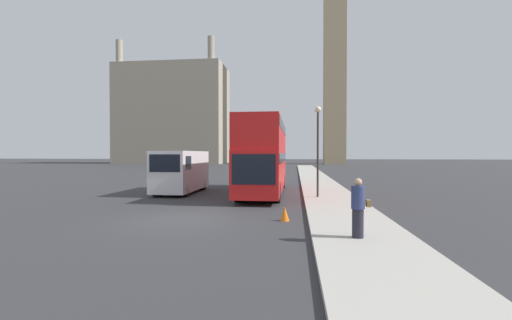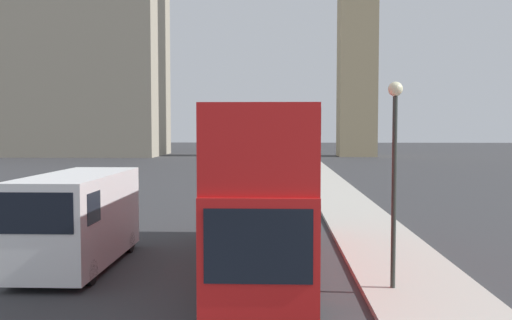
{
  "view_description": "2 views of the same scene",
  "coord_description": "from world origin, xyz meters",
  "px_view_note": "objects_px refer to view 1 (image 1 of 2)",
  "views": [
    {
      "loc": [
        4.51,
        -13.07,
        2.6
      ],
      "look_at": [
        1.76,
        10.88,
        2.15
      ],
      "focal_mm": 24.0,
      "sensor_mm": 36.0,
      "label": 1
    },
    {
      "loc": [
        2.88,
        -7.64,
        4.15
      ],
      "look_at": [
        1.94,
        17.85,
        2.69
      ],
      "focal_mm": 40.0,
      "sensor_mm": 36.0,
      "label": 2
    }
  ],
  "objects_px": {
    "white_van": "(181,171)",
    "pedestrian": "(358,208)",
    "clock_tower": "(335,14)",
    "red_double_decker_bus": "(264,154)",
    "street_lamp": "(318,137)"
  },
  "relations": [
    {
      "from": "pedestrian",
      "to": "clock_tower",
      "type": "bearing_deg",
      "value": 84.13
    },
    {
      "from": "clock_tower",
      "to": "red_double_decker_bus",
      "type": "bearing_deg",
      "value": -100.11
    },
    {
      "from": "white_van",
      "to": "street_lamp",
      "type": "relative_size",
      "value": 1.16
    },
    {
      "from": "white_van",
      "to": "pedestrian",
      "type": "height_order",
      "value": "white_van"
    },
    {
      "from": "white_van",
      "to": "pedestrian",
      "type": "relative_size",
      "value": 3.41
    },
    {
      "from": "clock_tower",
      "to": "white_van",
      "type": "bearing_deg",
      "value": -104.64
    },
    {
      "from": "clock_tower",
      "to": "pedestrian",
      "type": "xyz_separation_m",
      "value": [
        -8.05,
        -78.35,
        -36.97
      ]
    },
    {
      "from": "clock_tower",
      "to": "white_van",
      "type": "relative_size",
      "value": 12.51
    },
    {
      "from": "white_van",
      "to": "pedestrian",
      "type": "bearing_deg",
      "value": -51.39
    },
    {
      "from": "red_double_decker_bus",
      "to": "street_lamp",
      "type": "relative_size",
      "value": 2.19
    },
    {
      "from": "clock_tower",
      "to": "pedestrian",
      "type": "relative_size",
      "value": 42.65
    },
    {
      "from": "red_double_decker_bus",
      "to": "street_lamp",
      "type": "distance_m",
      "value": 4.17
    },
    {
      "from": "clock_tower",
      "to": "street_lamp",
      "type": "relative_size",
      "value": 14.46
    },
    {
      "from": "clock_tower",
      "to": "white_van",
      "type": "height_order",
      "value": "clock_tower"
    },
    {
      "from": "red_double_decker_bus",
      "to": "pedestrian",
      "type": "height_order",
      "value": "red_double_decker_bus"
    }
  ]
}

